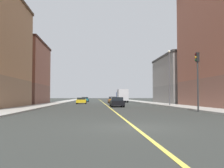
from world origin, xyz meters
TOP-DOWN VIEW (x-y plane):
  - ground_plane at (0.00, 0.00)m, footprint 400.00×400.00m
  - sidewalk_left at (10.11, 49.00)m, footprint 3.48×168.00m
  - sidewalk_right at (-10.11, 49.00)m, footprint 3.48×168.00m
  - lane_center_stripe at (0.00, 49.00)m, footprint 0.16×154.00m
  - building_left_mid at (16.64, 40.61)m, footprint 9.87×16.77m
  - building_right_midblock at (-16.64, 38.67)m, footprint 9.87×14.95m
  - traffic_light_left_near at (7.95, 11.93)m, footprint 0.40×0.32m
  - street_lamp_left_near at (8.97, 24.89)m, footprint 0.36×0.36m
  - car_orange at (1.83, 43.07)m, footprint 1.90×4.17m
  - car_maroon at (1.82, 31.23)m, footprint 1.81×4.33m
  - car_white at (-4.96, 67.79)m, footprint 1.95×4.44m
  - car_black at (1.17, 24.16)m, footprint 1.87×4.48m
  - car_yellow at (-4.61, 39.96)m, footprint 1.97×4.24m
  - car_teal at (-4.65, 60.82)m, footprint 2.01×4.05m
  - box_truck at (4.77, 51.31)m, footprint 2.44×7.28m

SIDE VIEW (x-z plane):
  - ground_plane at x=0.00m, z-range 0.00..0.00m
  - lane_center_stripe at x=0.00m, z-range 0.00..0.01m
  - sidewalk_left at x=10.11m, z-range 0.00..0.15m
  - sidewalk_right at x=-10.11m, z-range 0.00..0.15m
  - car_maroon at x=1.82m, z-range -0.01..1.21m
  - car_teal at x=-4.65m, z-range -0.01..1.26m
  - car_yellow at x=-4.61m, z-range 0.01..1.24m
  - car_white at x=-4.96m, z-range -0.01..1.26m
  - car_black at x=1.17m, z-range -0.03..1.34m
  - car_orange at x=1.83m, z-range -0.04..1.37m
  - box_truck at x=4.77m, z-range 0.10..3.26m
  - traffic_light_left_near at x=7.95m, z-range 0.86..6.57m
  - building_left_mid at x=16.64m, z-range 0.01..9.81m
  - street_lamp_left_near at x=8.97m, z-range 0.93..9.04m
  - building_right_midblock at x=-16.64m, z-range 0.01..11.95m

